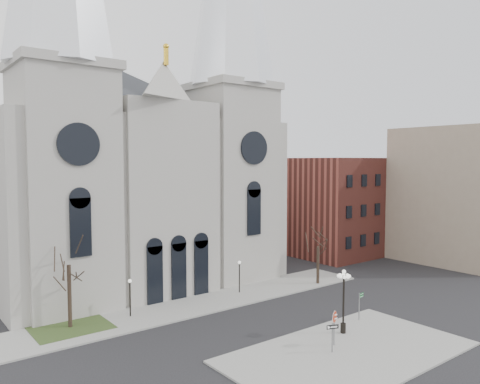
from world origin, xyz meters
TOP-DOWN VIEW (x-y plane):
  - ground at (0.00, 0.00)m, footprint 160.00×160.00m
  - sidewalk_near at (3.00, -5.00)m, footprint 18.00×10.00m
  - sidewalk_far at (0.00, 11.00)m, footprint 40.00×6.00m
  - grass_patch at (-11.00, 12.00)m, footprint 6.00×5.00m
  - cathedral at (0.00, 22.86)m, footprint 33.00×26.66m
  - bg_building_brick at (30.00, 22.00)m, footprint 14.00×18.00m
  - bg_building_tan at (38.00, 6.00)m, footprint 10.00×14.00m
  - tree_left at (-11.00, 12.00)m, footprint 3.20×3.20m
  - tree_right at (15.00, 9.00)m, footprint 3.20×3.20m
  - ped_lamp_left at (-6.00, 11.50)m, footprint 0.32×0.32m
  - ped_lamp_right at (6.00, 11.50)m, footprint 0.32×0.32m
  - stop_sign at (3.04, -3.63)m, footprint 0.94×0.10m
  - globe_lamp at (5.50, -2.43)m, footprint 1.08×1.08m
  - one_way_sign at (1.97, -4.39)m, footprint 0.86×0.38m
  - street_name_sign at (9.00, -1.29)m, footprint 0.73×0.21m

SIDE VIEW (x-z plane):
  - ground at x=0.00m, z-range 0.00..0.00m
  - sidewalk_near at x=3.00m, z-range 0.00..0.14m
  - sidewalk_far at x=0.00m, z-range 0.00..0.14m
  - grass_patch at x=-11.00m, z-range 0.00..0.18m
  - street_name_sign at x=9.00m, z-range 0.35..2.66m
  - one_way_sign at x=1.97m, z-range 0.52..2.59m
  - stop_sign at x=3.04m, z-range 0.68..3.27m
  - ped_lamp_left at x=-6.00m, z-range 0.70..3.96m
  - ped_lamp_right at x=6.00m, z-range 0.70..3.96m
  - globe_lamp at x=5.50m, z-range 0.78..5.80m
  - tree_right at x=15.00m, z-range 1.47..7.47m
  - tree_left at x=-11.00m, z-range 1.83..9.33m
  - bg_building_brick at x=30.00m, z-range 0.00..14.00m
  - bg_building_tan at x=38.00m, z-range 0.00..18.00m
  - cathedral at x=0.00m, z-range -8.52..45.48m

